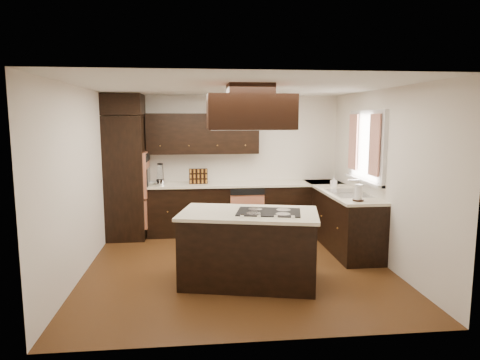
# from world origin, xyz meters

# --- Properties ---
(floor) EXTENTS (4.20, 4.20, 0.02)m
(floor) POSITION_xyz_m (0.00, 0.00, -0.01)
(floor) COLOR brown
(floor) RESTS_ON ground
(ceiling) EXTENTS (4.20, 4.20, 0.02)m
(ceiling) POSITION_xyz_m (0.00, 0.00, 2.51)
(ceiling) COLOR silver
(ceiling) RESTS_ON ground
(wall_back) EXTENTS (4.20, 0.02, 2.50)m
(wall_back) POSITION_xyz_m (0.00, 2.11, 1.25)
(wall_back) COLOR silver
(wall_back) RESTS_ON ground
(wall_front) EXTENTS (4.20, 0.02, 2.50)m
(wall_front) POSITION_xyz_m (0.00, -2.11, 1.25)
(wall_front) COLOR silver
(wall_front) RESTS_ON ground
(wall_left) EXTENTS (0.02, 4.20, 2.50)m
(wall_left) POSITION_xyz_m (-2.11, 0.00, 1.25)
(wall_left) COLOR silver
(wall_left) RESTS_ON ground
(wall_right) EXTENTS (0.02, 4.20, 2.50)m
(wall_right) POSITION_xyz_m (2.11, 0.00, 1.25)
(wall_right) COLOR silver
(wall_right) RESTS_ON ground
(oven_column) EXTENTS (0.65, 0.75, 2.12)m
(oven_column) POSITION_xyz_m (-1.78, 1.71, 1.06)
(oven_column) COLOR black
(oven_column) RESTS_ON floor
(wall_oven_face) EXTENTS (0.05, 0.62, 0.78)m
(wall_oven_face) POSITION_xyz_m (-1.43, 1.71, 1.12)
(wall_oven_face) COLOR #D87E58
(wall_oven_face) RESTS_ON oven_column
(base_cabinets_back) EXTENTS (2.93, 0.60, 0.88)m
(base_cabinets_back) POSITION_xyz_m (0.03, 1.80, 0.44)
(base_cabinets_back) COLOR black
(base_cabinets_back) RESTS_ON floor
(base_cabinets_right) EXTENTS (0.60, 2.40, 0.88)m
(base_cabinets_right) POSITION_xyz_m (1.80, 0.90, 0.44)
(base_cabinets_right) COLOR black
(base_cabinets_right) RESTS_ON floor
(countertop_back) EXTENTS (2.93, 0.63, 0.04)m
(countertop_back) POSITION_xyz_m (0.03, 1.79, 0.90)
(countertop_back) COLOR #F2E9C9
(countertop_back) RESTS_ON base_cabinets_back
(countertop_right) EXTENTS (0.63, 2.40, 0.04)m
(countertop_right) POSITION_xyz_m (1.79, 0.90, 0.90)
(countertop_right) COLOR #F2E9C9
(countertop_right) RESTS_ON base_cabinets_right
(upper_cabinets) EXTENTS (2.00, 0.34, 0.72)m
(upper_cabinets) POSITION_xyz_m (-0.43, 1.93, 1.81)
(upper_cabinets) COLOR black
(upper_cabinets) RESTS_ON wall_back
(dishwasher_front) EXTENTS (0.60, 0.05, 0.72)m
(dishwasher_front) POSITION_xyz_m (0.33, 1.50, 0.40)
(dishwasher_front) COLOR #D87E58
(dishwasher_front) RESTS_ON floor
(window_frame) EXTENTS (0.06, 1.32, 1.12)m
(window_frame) POSITION_xyz_m (2.07, 0.55, 1.65)
(window_frame) COLOR silver
(window_frame) RESTS_ON wall_right
(window_pane) EXTENTS (0.00, 1.20, 1.00)m
(window_pane) POSITION_xyz_m (2.10, 0.55, 1.65)
(window_pane) COLOR white
(window_pane) RESTS_ON wall_right
(curtain_left) EXTENTS (0.02, 0.34, 0.90)m
(curtain_left) POSITION_xyz_m (2.01, 0.13, 1.70)
(curtain_left) COLOR beige
(curtain_left) RESTS_ON wall_right
(curtain_right) EXTENTS (0.02, 0.34, 0.90)m
(curtain_right) POSITION_xyz_m (2.01, 0.97, 1.70)
(curtain_right) COLOR beige
(curtain_right) RESTS_ON wall_right
(sink_rim) EXTENTS (0.52, 0.84, 0.01)m
(sink_rim) POSITION_xyz_m (1.80, 0.55, 0.92)
(sink_rim) COLOR silver
(sink_rim) RESTS_ON countertop_right
(island) EXTENTS (1.81, 1.25, 0.88)m
(island) POSITION_xyz_m (0.08, -0.62, 0.44)
(island) COLOR black
(island) RESTS_ON floor
(island_top) EXTENTS (1.89, 1.32, 0.04)m
(island_top) POSITION_xyz_m (0.08, -0.62, 0.90)
(island_top) COLOR #F2E9C9
(island_top) RESTS_ON island
(cooktop) EXTENTS (0.88, 0.68, 0.01)m
(cooktop) POSITION_xyz_m (0.32, -0.67, 0.93)
(cooktop) COLOR black
(cooktop) RESTS_ON island_top
(range_hood) EXTENTS (1.05, 0.72, 0.42)m
(range_hood) POSITION_xyz_m (0.10, -0.55, 2.16)
(range_hood) COLOR black
(range_hood) RESTS_ON ceiling
(hood_duct) EXTENTS (0.55, 0.50, 0.13)m
(hood_duct) POSITION_xyz_m (0.10, -0.55, 2.44)
(hood_duct) COLOR black
(hood_duct) RESTS_ON ceiling
(blender_base) EXTENTS (0.15, 0.15, 0.10)m
(blender_base) POSITION_xyz_m (-1.19, 1.73, 0.97)
(blender_base) COLOR silver
(blender_base) RESTS_ON countertop_back
(blender_pitcher) EXTENTS (0.13, 0.13, 0.26)m
(blender_pitcher) POSITION_xyz_m (-1.19, 1.73, 1.15)
(blender_pitcher) COLOR silver
(blender_pitcher) RESTS_ON blender_base
(spice_rack) EXTENTS (0.33, 0.10, 0.27)m
(spice_rack) POSITION_xyz_m (-0.52, 1.80, 1.06)
(spice_rack) COLOR black
(spice_rack) RESTS_ON countertop_back
(mixing_bowl) EXTENTS (0.26, 0.26, 0.06)m
(mixing_bowl) POSITION_xyz_m (-1.38, 1.79, 0.95)
(mixing_bowl) COLOR silver
(mixing_bowl) RESTS_ON countertop_back
(soap_bottle) EXTENTS (0.10, 0.10, 0.18)m
(soap_bottle) POSITION_xyz_m (1.77, 1.17, 1.01)
(soap_bottle) COLOR silver
(soap_bottle) RESTS_ON countertop_right
(paper_towel) EXTENTS (0.12, 0.12, 0.24)m
(paper_towel) POSITION_xyz_m (1.72, -0.08, 1.04)
(paper_towel) COLOR silver
(paper_towel) RESTS_ON countertop_right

